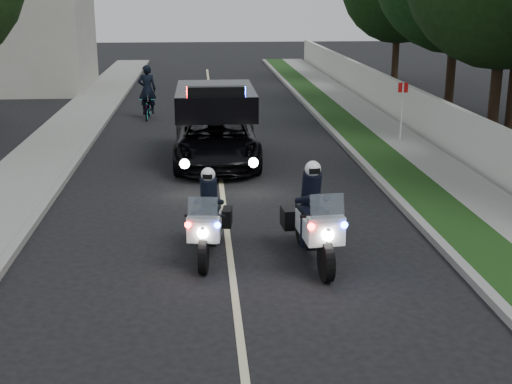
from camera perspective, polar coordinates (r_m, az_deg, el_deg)
The scene contains 20 objects.
ground at distance 10.79m, azimuth -1.54°, elevation -10.20°, with size 120.00×120.00×0.00m, color black.
curb_right at distance 20.73m, azimuth 8.31°, elevation 2.87°, with size 0.20×60.00×0.15m, color gray.
grass_verge at distance 20.89m, azimuth 10.18°, elevation 2.90°, with size 1.20×60.00×0.16m, color #193814.
sidewalk_right at distance 21.26m, azimuth 13.58°, elevation 2.93°, with size 1.40×60.00×0.16m, color gray.
property_wall at distance 21.45m, azimuth 16.24°, elevation 4.69°, with size 0.22×60.00×1.50m, color beige.
curb_left at distance 20.53m, azimuth -14.64°, elevation 2.38°, with size 0.20×60.00×0.15m, color gray.
sidewalk_left at distance 20.75m, azimuth -17.63°, elevation 2.29°, with size 2.00×60.00×0.16m, color gray.
building_far at distance 36.92m, azimuth -20.12°, elevation 13.25°, with size 8.00×6.00×7.00m, color #A8A396.
lane_marking at distance 20.23m, azimuth -3.11°, elevation 2.48°, with size 0.12×50.00×0.01m, color #BFB78C.
police_moto_left at distance 13.13m, azimuth -3.90°, elevation -5.26°, with size 0.69×1.98×1.69m, color silver, non-canonical shape.
police_moto_right at distance 12.91m, azimuth 4.70°, elevation -5.66°, with size 0.77×2.20×1.87m, color silver, non-canonical shape.
police_suv at distance 20.17m, azimuth -3.27°, elevation 2.42°, with size 2.39×5.16×2.51m, color black.
bicycle at distance 27.54m, azimuth -8.85°, elevation 5.99°, with size 0.56×1.60×0.84m, color black.
cyclist at distance 27.54m, azimuth -8.85°, elevation 5.99°, with size 0.68×0.45×1.89m, color black.
sign_post at distance 23.18m, azimuth 11.77°, elevation 3.93°, with size 0.32×0.32×2.06m, color #A90C1F, non-canonical shape.
tree_right_b at distance 24.72m, azimuth 18.77°, elevation 4.15°, with size 6.46×6.46×10.76m, color #193511, non-canonical shape.
tree_right_c at distance 25.10m, azimuth 20.08°, elevation 4.20°, with size 6.57×6.57×10.95m, color #143510, non-canonical shape.
tree_right_d at distance 29.69m, azimuth 15.51°, elevation 6.33°, with size 6.61×6.61×11.01m, color #183F15, non-canonical shape.
tree_right_e at distance 38.20m, azimuth 11.29°, elevation 8.69°, with size 6.00×6.00×9.99m, color #143310, non-canonical shape.
tree_left_far at distance 36.97m, azimuth -18.24°, elevation 7.95°, with size 6.93×6.93×11.55m, color #143410, non-canonical shape.
Camera 1 is at (-0.50, -9.65, 4.80)m, focal length 48.55 mm.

